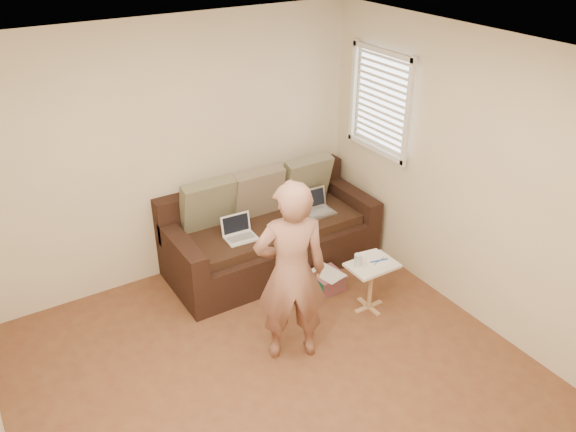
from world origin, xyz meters
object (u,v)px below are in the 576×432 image
object	(u,v)px
sofa	(272,230)
laptop_white	(241,239)
striped_box	(327,281)
person	(291,273)
side_table	(370,286)
laptop_silver	(319,213)
drinking_glass	(358,260)

from	to	relation	value
sofa	laptop_white	xyz separation A→B (m)	(-0.43, -0.13, 0.10)
sofa	striped_box	bearing A→B (deg)	-69.73
sofa	laptop_white	distance (m)	0.46
person	side_table	size ratio (longest dim) A/B	3.30
sofa	person	size ratio (longest dim) A/B	1.33
laptop_silver	side_table	distance (m)	1.09
person	side_table	world-z (taller)	person
drinking_glass	side_table	bearing A→B (deg)	-22.41
sofa	laptop_silver	bearing A→B (deg)	-10.27
laptop_silver	person	size ratio (longest dim) A/B	0.20
laptop_silver	person	world-z (taller)	person
striped_box	side_table	bearing A→B (deg)	-70.97
laptop_white	laptop_silver	bearing A→B (deg)	5.22
laptop_white	drinking_glass	world-z (taller)	laptop_white
person	laptop_silver	bearing A→B (deg)	-111.30
person	drinking_glass	bearing A→B (deg)	-146.30
side_table	drinking_glass	bearing A→B (deg)	157.59
striped_box	laptop_silver	bearing A→B (deg)	63.89
laptop_silver	laptop_white	xyz separation A→B (m)	(-0.96, -0.04, 0.00)
side_table	sofa	bearing A→B (deg)	109.76
sofa	drinking_glass	bearing A→B (deg)	-75.59
laptop_silver	drinking_glass	world-z (taller)	laptop_silver
laptop_silver	person	xyz separation A→B (m)	(-1.09, -1.17, 0.31)
laptop_silver	side_table	world-z (taller)	laptop_silver
person	striped_box	size ratio (longest dim) A/B	5.59
laptop_white	striped_box	xyz separation A→B (m)	(0.67, -0.54, -0.43)
sofa	side_table	size ratio (longest dim) A/B	4.39
side_table	drinking_glass	xyz separation A→B (m)	(-0.13, 0.05, 0.31)
striped_box	sofa	bearing A→B (deg)	110.27
person	striped_box	xyz separation A→B (m)	(0.81, 0.60, -0.74)
person	side_table	distance (m)	1.14
striped_box	person	bearing A→B (deg)	-143.61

